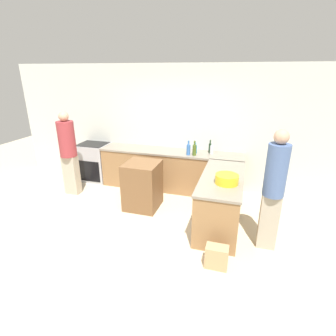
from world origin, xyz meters
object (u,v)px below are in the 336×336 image
Objects in this scene: wine_bottle_dark at (210,148)px; person_by_range at (68,151)px; paper_bag at (217,257)px; island_table at (143,185)px; water_bottle_blue at (188,149)px; olive_oil_bottle at (194,150)px; dish_soap_bottle at (195,149)px; mixing_bowl at (227,179)px; range_oven at (94,162)px; person_at_peninsula at (274,187)px; vinegar_bottle_clear at (212,149)px.

wine_bottle_dark is 0.16× the size of person_by_range.
wine_bottle_dark reaches higher than paper_bag.
person_by_range reaches higher than wine_bottle_dark.
paper_bag is at bearing -78.63° from wine_bottle_dark.
water_bottle_blue is (0.71, 0.82, 0.56)m from island_table.
olive_oil_bottle reaches higher than water_bottle_blue.
olive_oil_bottle is at bearing -86.38° from dish_soap_bottle.
olive_oil_bottle is at bearing 44.59° from island_table.
mixing_bowl is 1.12× the size of paper_bag.
wine_bottle_dark reaches higher than mixing_bowl.
person_by_range is at bearing -93.25° from range_oven.
paper_bag is (-0.67, -0.67, -0.85)m from person_at_peninsula.
person_by_range is at bearing 169.00° from person_at_peninsula.
mixing_bowl is 0.20× the size of person_at_peninsula.
person_at_peninsula is at bearing 45.04° from paper_bag.
dish_soap_bottle reaches higher than paper_bag.
paper_bag is at bearing -67.26° from water_bottle_blue.
person_at_peninsula is 5.66× the size of paper_bag.
person_by_range reaches higher than olive_oil_bottle.
dish_soap_bottle is 0.16m from olive_oil_bottle.
wine_bottle_dark is at bearing 107.39° from mixing_bowl.
wine_bottle_dark is 0.91× the size of olive_oil_bottle.
water_bottle_blue is 0.94× the size of paper_bag.
water_bottle_blue is 0.20m from dish_soap_bottle.
person_by_range is 4.05m from person_at_peninsula.
olive_oil_bottle is (-0.28, -0.27, 0.01)m from wine_bottle_dark.
wine_bottle_dark is (-0.49, 1.55, 0.04)m from mixing_bowl.
mixing_bowl is 1.54m from vinegar_bottle_clear.
wine_bottle_dark reaches higher than dish_soap_bottle.
paper_bag is (0.43, -2.33, -0.83)m from vinegar_bottle_clear.
person_at_peninsula reaches higher than mixing_bowl.
range_oven is 0.51× the size of person_by_range.
person_by_range is at bearing 156.45° from paper_bag.
dish_soap_bottle is 2.67m from person_by_range.
water_bottle_blue is at bearing 15.77° from person_by_range.
mixing_bowl is (3.26, -1.43, 0.52)m from range_oven.
wine_bottle_dark is 2.08m from person_at_peninsula.
island_table is 3.91× the size of dish_soap_bottle.
mixing_bowl is 0.69m from person_at_peninsula.
dish_soap_bottle is 2.55m from paper_bag.
olive_oil_bottle reaches higher than vinegar_bottle_clear.
vinegar_bottle_clear is 0.80× the size of olive_oil_bottle.
range_oven reaches higher than paper_bag.
range_oven is 3.99m from paper_bag.
olive_oil_bottle reaches higher than paper_bag.
olive_oil_bottle is at bearing 121.00° from mixing_bowl.
island_table is at bearing -130.97° from water_bottle_blue.
range_oven is at bearing 86.75° from person_by_range.
water_bottle_blue is 1.24× the size of vinegar_bottle_clear.
olive_oil_bottle is (-0.77, 1.28, 0.05)m from mixing_bowl.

